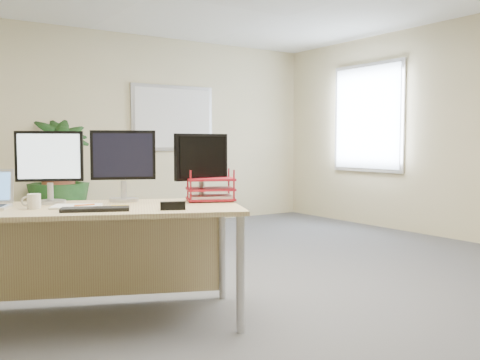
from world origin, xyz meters
TOP-DOWN VIEW (x-y plane):
  - floor at (0.00, 0.00)m, footprint 8.00×8.00m
  - back_wall at (0.00, 4.00)m, footprint 7.00×0.04m
  - whiteboard at (1.20, 3.97)m, footprint 1.30×0.04m
  - window at (3.47, 2.30)m, footprint 0.04×1.30m
  - desk at (-1.20, 0.47)m, footprint 2.18×1.57m
  - floor_plant at (-0.53, 3.70)m, footprint 0.88×0.88m
  - monitor_left at (-1.39, 0.72)m, footprint 0.43×0.21m
  - monitor_right at (-0.91, 0.56)m, footprint 0.44×0.22m
  - monitor_dark at (-0.43, 0.29)m, footprint 0.44×0.20m
  - keyboard at (-1.27, 0.13)m, footprint 0.43×0.29m
  - coffee_mug at (-1.56, 0.47)m, footprint 0.12×0.08m
  - spiral_notebook at (-1.31, 0.39)m, footprint 0.37×0.34m
  - orange_pen at (-1.27, 0.34)m, footprint 0.13×0.02m
  - yellow_highlighter at (-1.08, 0.23)m, footprint 0.11×0.07m
  - letter_tray at (-0.39, 0.23)m, footprint 0.41×0.37m
  - stapler at (-0.85, -0.08)m, footprint 0.16×0.10m

SIDE VIEW (x-z plane):
  - floor at x=0.00m, z-range 0.00..0.00m
  - desk at x=-1.20m, z-range 0.22..0.99m
  - floor_plant at x=-0.53m, z-range 0.00..1.50m
  - spiral_notebook at x=-1.31m, z-range 0.77..0.78m
  - yellow_highlighter at x=-1.08m, z-range 0.77..0.79m
  - keyboard at x=-1.27m, z-range 0.77..0.79m
  - orange_pen at x=-1.27m, z-range 0.78..0.79m
  - stapler at x=-0.85m, z-range 0.77..0.82m
  - coffee_mug at x=-1.56m, z-range 0.77..0.87m
  - letter_tray at x=-0.39m, z-range 0.76..0.92m
  - monitor_dark at x=-0.43m, z-range 0.81..1.29m
  - monitor_left at x=-1.39m, z-range 0.81..1.31m
  - monitor_right at x=-0.91m, z-range 0.81..1.32m
  - back_wall at x=0.00m, z-range 0.00..2.70m
  - whiteboard at x=1.20m, z-range 1.07..2.02m
  - window at x=3.47m, z-range 0.77..2.33m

